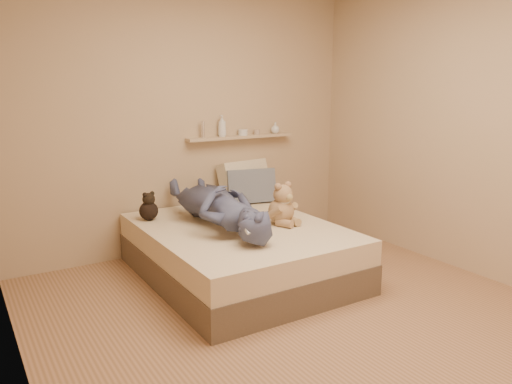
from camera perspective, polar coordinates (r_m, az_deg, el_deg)
room at (r=3.34m, az=5.90°, el=6.36°), size 3.80×3.80×3.80m
bed at (r=4.34m, az=-1.96°, el=-6.77°), size 1.50×1.90×0.45m
game_console at (r=3.66m, az=-0.07°, el=-4.17°), size 0.18×0.08×0.06m
teddy_bear at (r=4.30m, az=3.04°, el=-1.71°), size 0.30×0.30×0.37m
dark_plush at (r=4.53m, az=-12.17°, el=-1.79°), size 0.17×0.17×0.26m
pillow_cream at (r=5.19m, az=-1.30°, el=1.29°), size 0.59×0.36×0.43m
pillow_grey at (r=5.07m, az=-0.64°, el=0.68°), size 0.53×0.31×0.36m
person at (r=4.26m, az=-4.35°, el=-1.45°), size 0.65×1.56×0.37m
wall_shelf at (r=5.19m, az=-1.75°, el=6.31°), size 1.20×0.12×0.03m
shelf_bottles at (r=5.19m, az=-1.59°, el=7.31°), size 0.94×0.12×0.22m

